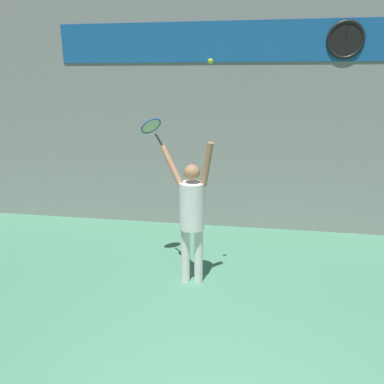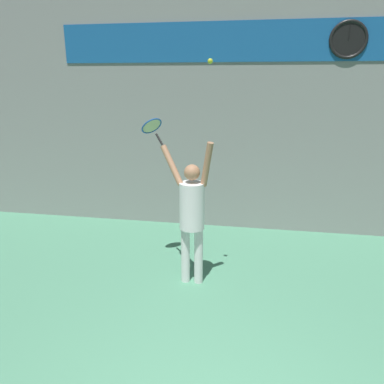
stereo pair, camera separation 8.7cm
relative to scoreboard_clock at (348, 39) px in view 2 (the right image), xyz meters
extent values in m
cube|color=gray|center=(-1.72, 0.08, -1.14)|extent=(18.00, 0.10, 5.00)
cube|color=#195B9E|center=(-1.72, 0.02, 0.00)|extent=(7.20, 0.02, 0.71)
cylinder|color=black|center=(0.00, 0.00, 0.00)|extent=(0.60, 0.02, 0.60)
torus|color=black|center=(0.00, 0.00, 0.00)|extent=(0.65, 0.06, 0.65)
cube|color=black|center=(0.00, -0.01, 0.10)|extent=(0.02, 0.01, 0.24)
cylinder|color=white|center=(-2.46, -2.32, -3.20)|extent=(0.13, 0.13, 0.88)
cylinder|color=white|center=(-2.26, -2.32, -3.20)|extent=(0.13, 0.13, 0.88)
cylinder|color=white|center=(-2.36, -2.32, -2.42)|extent=(0.36, 0.36, 0.69)
sphere|color=tan|center=(-2.36, -2.32, -1.92)|extent=(0.23, 0.23, 0.23)
cylinder|color=tan|center=(-2.14, -2.36, -1.79)|extent=(0.23, 0.21, 0.64)
cylinder|color=tan|center=(-2.68, -2.19, -1.86)|extent=(0.42, 0.37, 0.55)
cylinder|color=black|center=(-2.90, -2.01, -1.53)|extent=(0.17, 0.15, 0.19)
torus|color=#1E51A5|center=(-3.05, -1.88, -1.34)|extent=(0.40, 0.41, 0.26)
cylinder|color=beige|center=(-3.05, -1.88, -1.34)|extent=(0.34, 0.35, 0.21)
sphere|color=#CCDB2D|center=(-2.10, -2.46, -0.45)|extent=(0.07, 0.07, 0.07)
camera|label=1|loc=(-1.57, -7.37, -0.67)|focal=35.00mm
camera|label=2|loc=(-1.48, -7.35, -0.67)|focal=35.00mm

